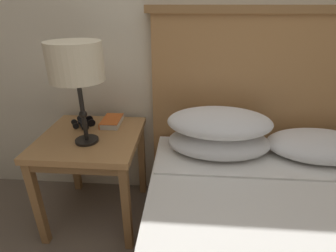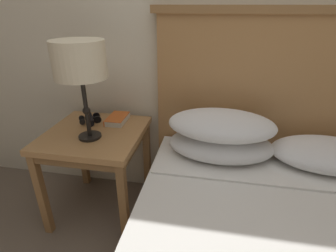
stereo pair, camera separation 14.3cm
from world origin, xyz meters
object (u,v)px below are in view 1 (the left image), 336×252
(table_lamp, at_px, (76,64))
(binoculars_pair, at_px, (83,122))
(book_on_nightstand, at_px, (112,121))
(nightstand, at_px, (92,147))

(table_lamp, distance_m, binoculars_pair, 0.47)
(table_lamp, height_order, book_on_nightstand, table_lamp)
(nightstand, bearing_deg, binoculars_pair, 124.35)
(nightstand, relative_size, binoculars_pair, 3.80)
(nightstand, bearing_deg, book_on_nightstand, 62.28)
(book_on_nightstand, bearing_deg, nightstand, -117.72)
(table_lamp, xyz_separation_m, book_on_nightstand, (0.08, 0.24, -0.42))
(table_lamp, bearing_deg, binoculars_pair, 115.66)
(table_lamp, bearing_deg, book_on_nightstand, 72.38)
(nightstand, bearing_deg, table_lamp, -82.15)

